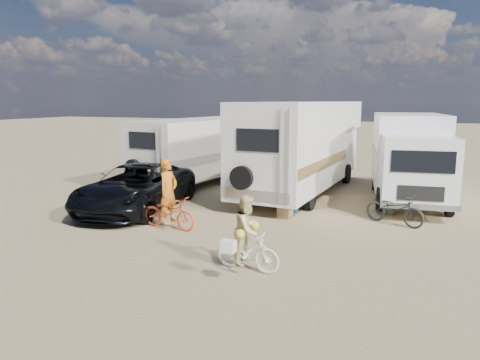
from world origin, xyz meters
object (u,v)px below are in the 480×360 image
at_px(box_truck, 410,159).
at_px(bike_woman, 247,251).
at_px(dark_suv, 136,188).
at_px(bike_man, 169,213).
at_px(rv_left, 197,152).
at_px(cooler, 290,205).
at_px(rv_main, 304,148).
at_px(rider_woman, 247,237).
at_px(rider_man, 169,197).
at_px(crate, 285,211).
at_px(bike_parked, 395,209).

distance_m(box_truck, bike_woman, 9.09).
xyz_separation_m(dark_suv, bike_man, (2.21, -1.56, -0.29)).
bearing_deg(rv_left, cooler, -25.80).
distance_m(rv_main, rider_woman, 8.84).
relative_size(rv_left, rider_man, 3.80).
bearing_deg(rv_main, bike_man, -105.37).
height_order(rv_left, box_truck, box_truck).
height_order(rider_man, crate, rider_man).
height_order(dark_suv, bike_parked, dark_suv).
xyz_separation_m(rider_woman, crate, (-0.55, 4.75, -0.59)).
distance_m(box_truck, dark_suv, 9.74).
distance_m(dark_suv, cooler, 5.19).
height_order(bike_woman, bike_parked, bike_parked).
relative_size(box_truck, bike_woman, 4.26).
xyz_separation_m(rv_main, rider_woman, (0.99, -8.72, -1.05)).
bearing_deg(rider_woman, bike_man, 61.66).
bearing_deg(rider_man, crate, -39.91).
relative_size(rv_main, bike_woman, 6.13).
relative_size(rv_left, bike_parked, 3.90).
height_order(rv_left, crate, rv_left).
bearing_deg(bike_man, rider_woman, -117.15).
xyz_separation_m(box_truck, bike_man, (-6.24, -6.34, -1.11)).
height_order(box_truck, rider_woman, box_truck).
bearing_deg(rv_main, crate, -79.93).
relative_size(bike_man, bike_woman, 1.19).
bearing_deg(crate, bike_woman, -83.37).
relative_size(bike_man, crate, 4.41).
bearing_deg(box_truck, crate, -140.97).
distance_m(rv_left, bike_woman, 10.62).
relative_size(dark_suv, crate, 13.60).
distance_m(rv_left, rider_woman, 10.59).
bearing_deg(bike_parked, rider_man, 138.22).
bearing_deg(bike_woman, crate, 11.98).
bearing_deg(bike_parked, bike_woman, 174.21).
bearing_deg(bike_parked, cooler, 105.29).
bearing_deg(bike_man, rv_main, -12.55).
bearing_deg(cooler, crate, -88.90).
relative_size(rider_woman, bike_parked, 0.83).
height_order(rv_main, rv_left, rv_main).
distance_m(bike_man, crate, 3.75).
height_order(rv_main, rider_man, rv_main).
xyz_separation_m(rv_main, bike_man, (-2.27, -6.55, -1.33)).
xyz_separation_m(dark_suv, bike_parked, (8.19, 1.32, -0.29)).
bearing_deg(rv_left, bike_man, -62.03).
relative_size(bike_woman, cooler, 2.90).
bearing_deg(dark_suv, bike_woman, -42.19).
bearing_deg(rider_man, dark_suv, 61.22).
bearing_deg(box_truck, rider_man, -142.34).
xyz_separation_m(dark_suv, bike_woman, (5.47, -3.74, -0.31)).
bearing_deg(bike_woman, rv_left, 38.62).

